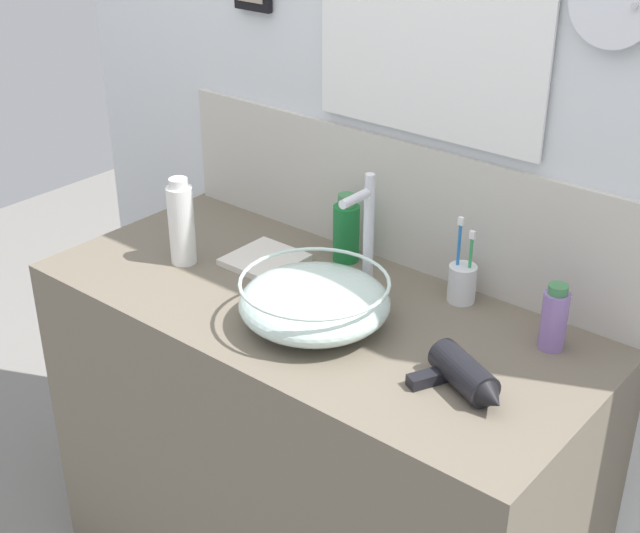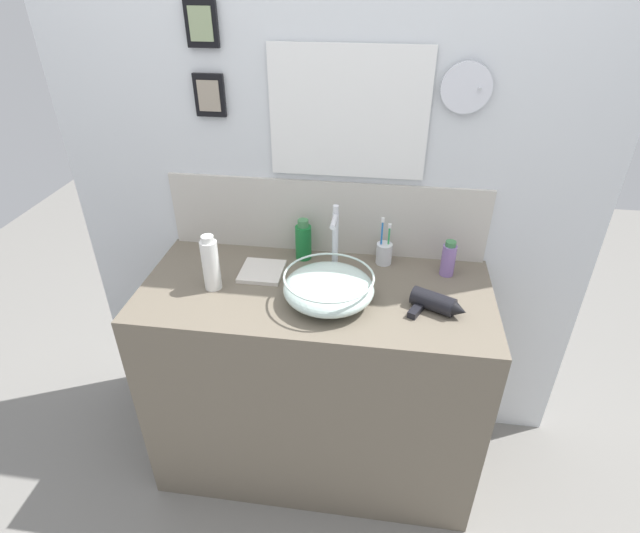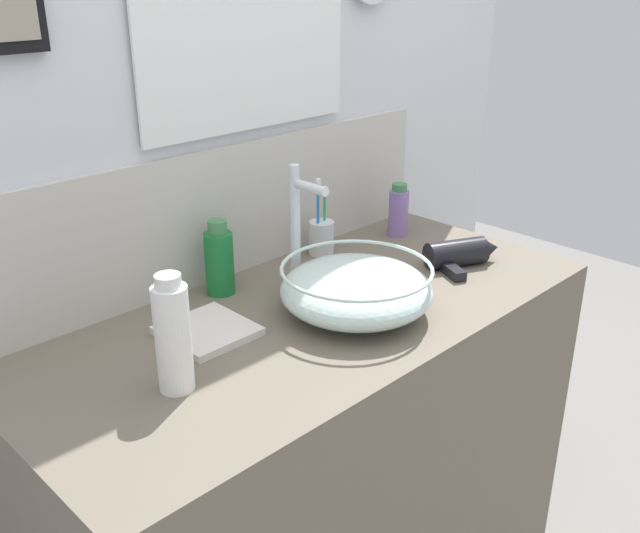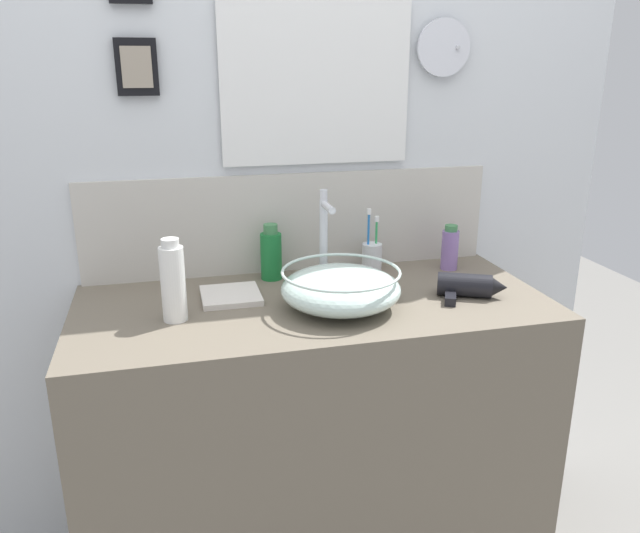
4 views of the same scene
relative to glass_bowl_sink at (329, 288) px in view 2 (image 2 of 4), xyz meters
The scene contains 11 objects.
ground_plane 0.99m from the glass_bowl_sink, 130.85° to the left, with size 6.00×6.00×0.00m, color gray.
vanity_counter 0.53m from the glass_bowl_sink, 130.85° to the left, with size 1.31×0.59×0.93m, color #6B6051.
back_panel 0.43m from the glass_bowl_sink, 98.31° to the left, with size 2.14×0.10×2.32m.
glass_bowl_sink is the anchor object (origin of this frame).
faucet 0.21m from the glass_bowl_sink, 90.00° to the left, with size 0.02×0.11×0.29m.
hair_drier 0.38m from the glass_bowl_sink, ahead, with size 0.21×0.14×0.07m.
toothbrush_cup 0.34m from the glass_bowl_sink, 57.36° to the left, with size 0.06×0.06×0.20m.
shampoo_bottle 0.32m from the glass_bowl_sink, 115.99° to the left, with size 0.06×0.06×0.17m.
spray_bottle 0.49m from the glass_bowl_sink, 29.17° to the left, with size 0.05×0.05×0.14m.
soap_dispenser 0.44m from the glass_bowl_sink, behind, with size 0.06×0.06×0.22m.
hand_towel 0.32m from the glass_bowl_sink, 152.43° to the left, with size 0.16×0.17×0.02m, color silver.
Camera 2 is at (0.23, -1.51, 1.98)m, focal length 28.00 mm.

